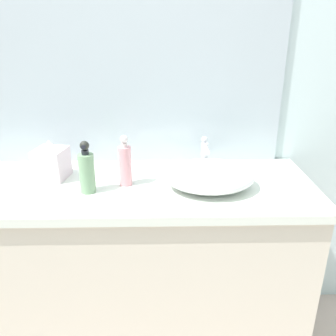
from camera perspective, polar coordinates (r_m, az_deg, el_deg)
The scene contains 8 objects.
bathroom_wall_rear at distance 1.74m, azimuth -5.39°, elevation 14.69°, with size 6.00×0.06×2.60m, color silver.
vanity_counter at distance 1.76m, azimuth -5.78°, elevation -15.66°, with size 1.59×0.58×0.88m.
wall_mirror_panel at distance 1.69m, azimuth -6.46°, elevation 21.17°, with size 1.43×0.01×1.23m, color #B2BCC6.
sink_basin at distance 1.49m, azimuth 6.61°, elevation -1.22°, with size 0.37×0.31×0.11m, color white.
faucet at distance 1.63m, azimuth 5.89°, elevation 2.38°, with size 0.03×0.12×0.16m.
soap_dispenser at distance 1.46m, azimuth -12.85°, elevation -0.44°, with size 0.06×0.06×0.22m.
lotion_bottle at distance 1.50m, azimuth -6.87°, elevation 0.66°, with size 0.05×0.05×0.22m.
tissue_box at distance 1.64m, azimuth -18.13°, elevation 0.94°, with size 0.15×0.15×0.17m.
Camera 1 is at (0.12, -0.99, 1.52)m, focal length 38.17 mm.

